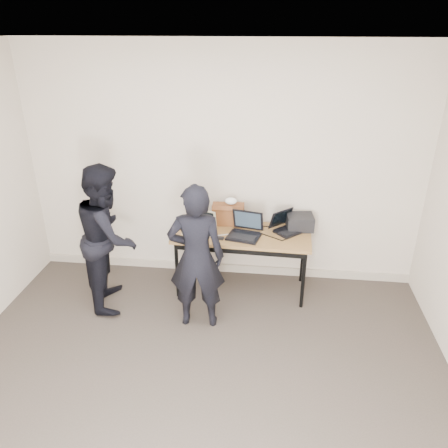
% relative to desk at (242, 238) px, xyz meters
% --- Properties ---
extents(room, '(4.60, 4.60, 2.80)m').
position_rel_desk_xyz_m(room, '(-0.27, -1.87, 0.69)').
color(room, '#3C342E').
rests_on(room, ground).
extents(desk, '(1.52, 0.70, 0.72)m').
position_rel_desk_xyz_m(desk, '(0.00, 0.00, 0.00)').
color(desk, brown).
rests_on(desk, ground).
extents(laptop_beige, '(0.37, 0.36, 0.23)m').
position_rel_desk_xyz_m(laptop_beige, '(-0.47, -0.02, 0.11)').
color(laptop_beige, beige).
rests_on(laptop_beige, desk).
extents(laptop_center, '(0.40, 0.39, 0.26)m').
position_rel_desk_xyz_m(laptop_center, '(0.04, -0.05, 0.12)').
color(laptop_center, black).
rests_on(laptop_center, desk).
extents(laptop_right, '(0.42, 0.42, 0.22)m').
position_rel_desk_xyz_m(laptop_right, '(0.48, 0.13, 0.11)').
color(laptop_right, black).
rests_on(laptop_right, desk).
extents(leather_satchel, '(0.37, 0.19, 0.25)m').
position_rel_desk_xyz_m(leather_satchel, '(-0.18, 0.23, 0.19)').
color(leather_satchel, brown).
rests_on(leather_satchel, desk).
extents(tissue, '(0.14, 0.11, 0.08)m').
position_rel_desk_xyz_m(tissue, '(-0.15, 0.23, 0.34)').
color(tissue, white).
rests_on(tissue, leather_satchel).
extents(equipment_box, '(0.31, 0.27, 0.17)m').
position_rel_desk_xyz_m(equipment_box, '(0.63, 0.19, 0.14)').
color(equipment_box, black).
rests_on(equipment_box, desk).
extents(power_brick, '(0.07, 0.05, 0.03)m').
position_rel_desk_xyz_m(power_brick, '(-0.22, -0.17, 0.07)').
color(power_brick, black).
rests_on(power_brick, desk).
extents(cables, '(1.15, 0.41, 0.01)m').
position_rel_desk_xyz_m(cables, '(0.05, -0.00, 0.06)').
color(cables, silver).
rests_on(cables, desk).
extents(person_typist, '(0.58, 0.41, 1.52)m').
position_rel_desk_xyz_m(person_typist, '(-0.39, -0.66, 0.10)').
color(person_typist, black).
rests_on(person_typist, ground).
extents(person_observer, '(0.76, 0.89, 1.58)m').
position_rel_desk_xyz_m(person_observer, '(-1.39, -0.37, 0.13)').
color(person_observer, black).
rests_on(person_observer, ground).
extents(baseboard, '(4.50, 0.03, 0.10)m').
position_rel_desk_xyz_m(baseboard, '(-0.27, 0.36, -0.61)').
color(baseboard, '#ACA08E').
rests_on(baseboard, ground).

